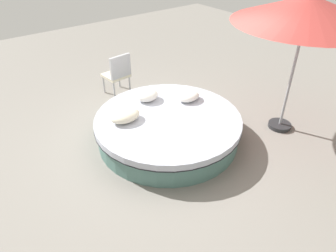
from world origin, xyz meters
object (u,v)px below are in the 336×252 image
at_px(round_bed, 168,128).
at_px(patio_chair, 118,72).
at_px(throw_pillow_1, 147,95).
at_px(throw_pillow_2, 125,116).
at_px(throw_pillow_0, 188,96).
at_px(patio_umbrella, 308,10).

height_order(round_bed, patio_chair, patio_chair).
height_order(throw_pillow_1, throw_pillow_2, throw_pillow_1).
height_order(throw_pillow_0, throw_pillow_1, throw_pillow_1).
relative_size(round_bed, throw_pillow_2, 4.90).
xyz_separation_m(throw_pillow_0, throw_pillow_2, (1.35, -0.12, 0.01)).
xyz_separation_m(throw_pillow_0, patio_chair, (0.49, -1.87, -0.02)).
xyz_separation_m(throw_pillow_1, throw_pillow_2, (0.72, 0.38, -0.01)).
bearing_deg(round_bed, throw_pillow_2, -29.02).
bearing_deg(throw_pillow_1, throw_pillow_0, 141.62).
relative_size(throw_pillow_1, patio_umbrella, 0.18).
xyz_separation_m(throw_pillow_2, patio_umbrella, (-2.67, 1.40, 1.65)).
height_order(round_bed, throw_pillow_0, throw_pillow_0).
bearing_deg(round_bed, throw_pillow_1, -94.67).
bearing_deg(throw_pillow_2, throw_pillow_0, 174.88).
relative_size(round_bed, throw_pillow_0, 5.75).
relative_size(throw_pillow_0, throw_pillow_2, 0.85).
relative_size(patio_chair, patio_umbrella, 0.40).
relative_size(round_bed, throw_pillow_1, 6.03).
distance_m(round_bed, throw_pillow_0, 0.80).
distance_m(patio_chair, patio_umbrella, 4.00).
height_order(round_bed, throw_pillow_1, throw_pillow_1).
bearing_deg(round_bed, patio_chair, -95.34).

